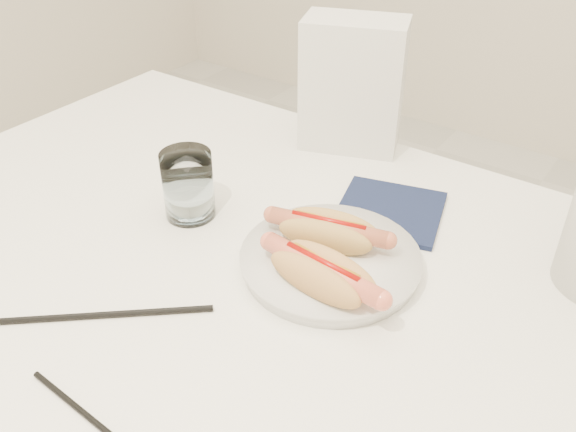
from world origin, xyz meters
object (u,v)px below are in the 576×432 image
Objects in this scene: hotdog_right at (322,274)px; water_glass at (188,185)px; napkin_box at (352,85)px; table at (263,304)px; hotdog_left at (328,231)px; plate at (330,262)px.

water_glass is (-0.24, 0.04, 0.01)m from hotdog_right.
hotdog_right is 0.76× the size of napkin_box.
table is 7.84× the size of hotdog_left.
table is at bearing -139.98° from hotdog_left.
plate is at bearing 117.25° from hotdog_right.
table is 0.13m from hotdog_left.
napkin_box reaches higher than table.
plate is 0.07m from hotdog_right.
hotdog_right is (0.02, -0.05, 0.03)m from plate.
plate is (0.07, 0.05, 0.07)m from table.
water_glass is at bearing -123.80° from napkin_box.
hotdog_left is at bearing 8.88° from water_glass.
plate is at bearing -64.06° from hotdog_left.
hotdog_left is at bearing -85.08° from napkin_box.
table is 0.40m from napkin_box.
hotdog_left is 0.21m from water_glass.
water_glass is at bearing 165.81° from table.
napkin_box is at bearing 76.68° from water_glass.
hotdog_left is 0.72× the size of napkin_box.
hotdog_left reaches higher than table.
hotdog_left is 0.95× the size of hotdog_right.
hotdog_left is (-0.02, 0.02, 0.03)m from plate.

